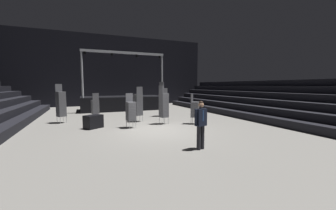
{
  "coord_description": "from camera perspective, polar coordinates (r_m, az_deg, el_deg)",
  "views": [
    {
      "loc": [
        -3.45,
        -9.72,
        2.31
      ],
      "look_at": [
        0.16,
        -0.95,
        1.4
      ],
      "focal_mm": 21.98,
      "sensor_mm": 36.0,
      "label": 1
    }
  ],
  "objects": [
    {
      "name": "chair_stack_mid_left",
      "position": [
        12.39,
        7.45,
        -1.1
      ],
      "size": [
        0.62,
        0.62,
        1.79
      ],
      "rotation": [
        0.0,
        0.0,
        3.98
      ],
      "color": "#B2B5BA",
      "rests_on": "ground_plane"
    },
    {
      "name": "bleacher_bank_right",
      "position": [
        16.27,
        26.28,
        1.53
      ],
      "size": [
        4.5,
        24.0,
        2.7
      ],
      "rotation": [
        0.0,
        0.0,
        -1.57
      ],
      "color": "black",
      "rests_on": "ground_plane"
    },
    {
      "name": "arena_end_wall",
      "position": [
        25.01,
        -14.6,
        9.17
      ],
      "size": [
        22.0,
        0.3,
        8.0
      ],
      "primitive_type": "cube",
      "color": "black",
      "rests_on": "ground_plane"
    },
    {
      "name": "chair_stack_mid_centre",
      "position": [
        13.17,
        -8.23,
        0.19
      ],
      "size": [
        0.53,
        0.53,
        2.22
      ],
      "rotation": [
        0.0,
        0.0,
        0.23
      ],
      "color": "#B2B5BA",
      "rests_on": "ground_plane"
    },
    {
      "name": "man_with_tie",
      "position": [
        7.47,
        9.1,
        -4.71
      ],
      "size": [
        0.57,
        0.32,
        1.76
      ],
      "rotation": [
        0.0,
        0.0,
        3.38
      ],
      "color": "black",
      "rests_on": "ground_plane"
    },
    {
      "name": "chair_stack_rear_left",
      "position": [
        14.16,
        -27.56,
        0.33
      ],
      "size": [
        0.61,
        0.61,
        2.39
      ],
      "rotation": [
        0.0,
        0.0,
        3.7
      ],
      "color": "#B2B5BA",
      "rests_on": "ground_plane"
    },
    {
      "name": "stage_riser",
      "position": [
        20.11,
        -12.44,
        0.73
      ],
      "size": [
        7.49,
        3.35,
        5.25
      ],
      "color": "black",
      "rests_on": "ground_plane"
    },
    {
      "name": "chair_stack_front_left",
      "position": [
        14.73,
        -19.54,
        -0.33
      ],
      "size": [
        0.53,
        0.53,
        1.79
      ],
      "rotation": [
        0.0,
        0.0,
        0.23
      ],
      "color": "#B2B5BA",
      "rests_on": "ground_plane"
    },
    {
      "name": "chair_stack_rear_right",
      "position": [
        12.24,
        -1.21,
        0.05
      ],
      "size": [
        0.54,
        0.54,
        2.31
      ],
      "rotation": [
        0.0,
        0.0,
        4.99
      ],
      "color": "#B2B5BA",
      "rests_on": "ground_plane"
    },
    {
      "name": "chair_stack_front_right",
      "position": [
        11.31,
        -10.28,
        -1.56
      ],
      "size": [
        0.52,
        0.52,
        1.88
      ],
      "rotation": [
        0.0,
        0.0,
        3.34
      ],
      "color": "#B2B5BA",
      "rests_on": "ground_plane"
    },
    {
      "name": "chair_stack_mid_right",
      "position": [
        15.35,
        -1.33,
        1.62
      ],
      "size": [
        0.6,
        0.6,
        2.56
      ],
      "rotation": [
        0.0,
        0.0,
        5.22
      ],
      "color": "#B2B5BA",
      "rests_on": "ground_plane"
    },
    {
      "name": "equipment_road_case",
      "position": [
        11.84,
        -19.98,
        -4.36
      ],
      "size": [
        1.08,
        1.0,
        0.71
      ],
      "primitive_type": "cube",
      "rotation": [
        0.0,
        0.0,
        0.6
      ],
      "color": "black",
      "rests_on": "ground_plane"
    },
    {
      "name": "ground_plane",
      "position": [
        10.58,
        -2.78,
        -7.42
      ],
      "size": [
        22.0,
        30.0,
        0.1
      ],
      "primitive_type": "cube",
      "color": "slate"
    }
  ]
}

